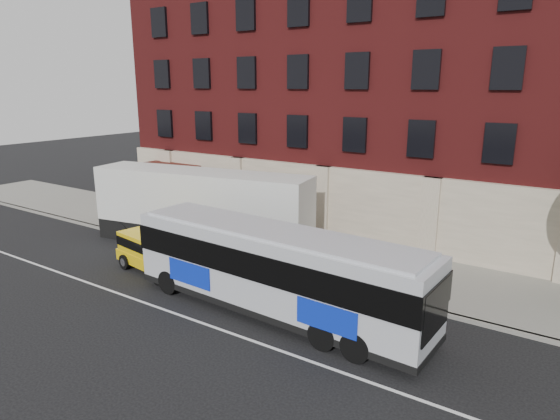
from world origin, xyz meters
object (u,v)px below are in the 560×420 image
Objects in this scene: city_bus at (275,268)px; shipping_container at (201,209)px; yellow_suv at (154,250)px; sign_pole at (140,214)px.

shipping_container is at bearing 149.74° from city_bus.
yellow_suv is at bearing 175.39° from city_bus.
city_bus reaches higher than sign_pole.
city_bus is 9.18m from shipping_container.
yellow_suv is (-7.22, 0.58, -0.85)m from city_bus.
shipping_container is (3.59, 1.10, 0.56)m from sign_pole.
city_bus is 2.65× the size of yellow_suv.
yellow_suv is at bearing -80.10° from shipping_container.
sign_pole is at bearing -162.92° from shipping_container.
shipping_container is at bearing 17.08° from sign_pole.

